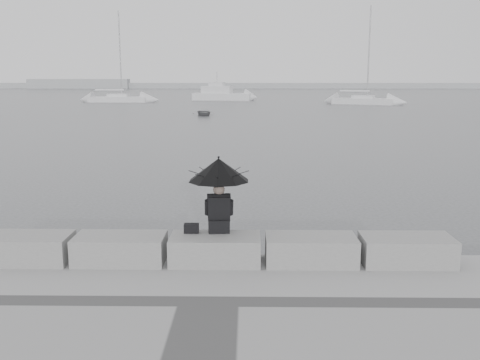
{
  "coord_description": "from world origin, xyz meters",
  "views": [
    {
      "loc": [
        0.57,
        -9.54,
        3.79
      ],
      "look_at": [
        0.39,
        3.0,
        1.34
      ],
      "focal_mm": 40.0,
      "sensor_mm": 36.0,
      "label": 1
    }
  ],
  "objects_px": {
    "motor_cruiser": "(223,95)",
    "sailboat_left": "(118,99)",
    "seated_person": "(219,178)",
    "sailboat_right": "(363,100)",
    "dinghy": "(204,113)"
  },
  "relations": [
    {
      "from": "seated_person",
      "to": "motor_cruiser",
      "type": "height_order",
      "value": "motor_cruiser"
    },
    {
      "from": "dinghy",
      "to": "sailboat_left",
      "type": "bearing_deg",
      "value": 106.65
    },
    {
      "from": "sailboat_right",
      "to": "motor_cruiser",
      "type": "height_order",
      "value": "sailboat_right"
    },
    {
      "from": "seated_person",
      "to": "sailboat_right",
      "type": "bearing_deg",
      "value": 69.99
    },
    {
      "from": "seated_person",
      "to": "dinghy",
      "type": "height_order",
      "value": "seated_person"
    },
    {
      "from": "sailboat_right",
      "to": "dinghy",
      "type": "bearing_deg",
      "value": -109.07
    },
    {
      "from": "sailboat_left",
      "to": "dinghy",
      "type": "bearing_deg",
      "value": -57.31
    },
    {
      "from": "sailboat_left",
      "to": "motor_cruiser",
      "type": "relative_size",
      "value": 1.34
    },
    {
      "from": "sailboat_right",
      "to": "dinghy",
      "type": "relative_size",
      "value": 4.28
    },
    {
      "from": "sailboat_left",
      "to": "dinghy",
      "type": "relative_size",
      "value": 4.28
    },
    {
      "from": "seated_person",
      "to": "sailboat_left",
      "type": "height_order",
      "value": "sailboat_left"
    },
    {
      "from": "sailboat_left",
      "to": "motor_cruiser",
      "type": "height_order",
      "value": "sailboat_left"
    },
    {
      "from": "motor_cruiser",
      "to": "dinghy",
      "type": "bearing_deg",
      "value": -77.44
    },
    {
      "from": "sailboat_right",
      "to": "dinghy",
      "type": "distance_m",
      "value": 28.7
    },
    {
      "from": "motor_cruiser",
      "to": "sailboat_left",
      "type": "bearing_deg",
      "value": -144.15
    }
  ]
}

